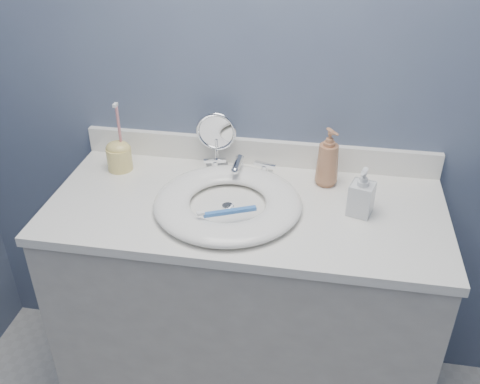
% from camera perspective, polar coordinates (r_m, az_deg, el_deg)
% --- Properties ---
extents(back_wall, '(2.20, 0.02, 2.40)m').
position_cam_1_polar(back_wall, '(1.75, 2.17, 12.49)').
color(back_wall, '#4D5873').
rests_on(back_wall, ground).
extents(vanity_cabinet, '(1.20, 0.55, 0.85)m').
position_cam_1_polar(vanity_cabinet, '(1.93, 0.53, -12.64)').
color(vanity_cabinet, beige).
rests_on(vanity_cabinet, ground).
extents(countertop, '(1.22, 0.57, 0.03)m').
position_cam_1_polar(countertop, '(1.65, 0.61, -1.70)').
color(countertop, white).
rests_on(countertop, vanity_cabinet).
extents(backsplash, '(1.22, 0.02, 0.09)m').
position_cam_1_polar(backsplash, '(1.85, 1.95, 4.30)').
color(backsplash, white).
rests_on(backsplash, countertop).
extents(basin, '(0.45, 0.45, 0.04)m').
position_cam_1_polar(basin, '(1.62, -1.30, -1.11)').
color(basin, white).
rests_on(basin, countertop).
extents(drain, '(0.04, 0.04, 0.01)m').
position_cam_1_polar(drain, '(1.63, -1.30, -1.56)').
color(drain, silver).
rests_on(drain, countertop).
extents(faucet, '(0.25, 0.13, 0.07)m').
position_cam_1_polar(faucet, '(1.78, -0.10, 2.53)').
color(faucet, silver).
rests_on(faucet, countertop).
extents(makeup_mirror, '(0.14, 0.08, 0.20)m').
position_cam_1_polar(makeup_mirror, '(1.80, -2.54, 5.80)').
color(makeup_mirror, silver).
rests_on(makeup_mirror, countertop).
extents(soap_bottle_amber, '(0.10, 0.11, 0.19)m').
position_cam_1_polar(soap_bottle_amber, '(1.72, 9.37, 3.67)').
color(soap_bottle_amber, '#A96F4C').
rests_on(soap_bottle_amber, countertop).
extents(soap_bottle_clear, '(0.08, 0.09, 0.15)m').
position_cam_1_polar(soap_bottle_clear, '(1.60, 12.89, 0.03)').
color(soap_bottle_clear, silver).
rests_on(soap_bottle_clear, countertop).
extents(toothbrush_holder, '(0.08, 0.08, 0.24)m').
position_cam_1_polar(toothbrush_holder, '(1.85, -12.78, 3.92)').
color(toothbrush_holder, '#E5CE72').
rests_on(toothbrush_holder, countertop).
extents(toothbrush_lying, '(0.16, 0.08, 0.02)m').
position_cam_1_polar(toothbrush_lying, '(1.53, -1.34, -2.14)').
color(toothbrush_lying, '#3770C3').
rests_on(toothbrush_lying, basin).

